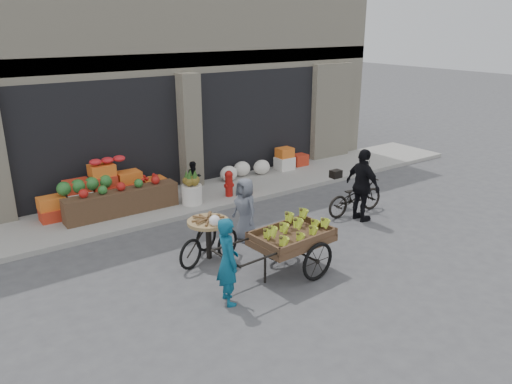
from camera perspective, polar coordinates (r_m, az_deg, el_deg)
ground at (r=10.71m, az=5.64°, el=-6.53°), size 80.00×80.00×0.00m
sidewalk at (r=13.80m, az=-5.54°, el=-0.34°), size 18.00×2.20×0.12m
building at (r=16.62m, az=-12.96°, el=14.23°), size 14.00×6.45×7.00m
fruit_display at (r=12.88m, az=-15.84°, el=0.46°), size 3.10×1.12×1.24m
pineapple_bin at (r=12.94m, az=-7.33°, el=-0.27°), size 0.52×0.52×0.50m
fire_hydrant at (r=13.38m, az=-3.12°, el=1.10°), size 0.22×0.22×0.71m
orange_bucket at (r=13.67m, az=-1.22°, el=0.49°), size 0.32×0.32×0.30m
right_bay_goods at (r=15.55m, az=1.66°, el=3.30°), size 3.35×0.60×0.70m
seated_person at (r=13.56m, az=-7.10°, el=1.58°), size 0.51×0.43×0.93m
banana_cart at (r=9.41m, az=3.88°, el=-5.04°), size 2.60×1.20×1.06m
vendor_woman at (r=8.46m, az=-3.25°, el=-7.89°), size 0.48×0.63×1.55m
tricycle_cart at (r=10.08m, az=-5.48°, el=-4.68°), size 1.45×1.07×0.95m
vendor_grey at (r=10.88m, az=-1.24°, el=-1.99°), size 0.48×0.71×1.41m
bicycle at (r=12.68m, az=11.26°, el=-0.51°), size 1.74×0.67×0.90m
cyclist at (r=12.15m, az=12.10°, el=0.74°), size 0.48×1.06×1.77m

